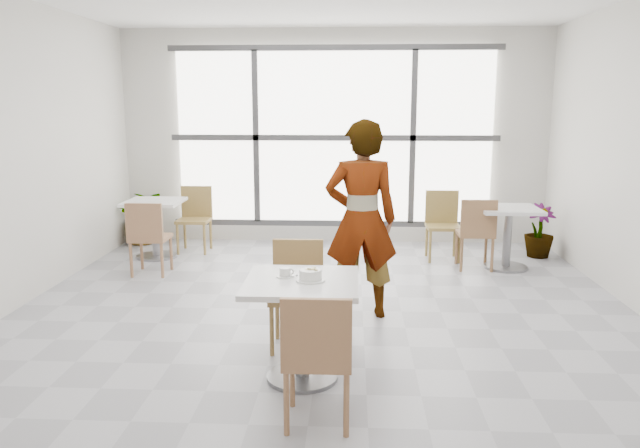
{
  "coord_description": "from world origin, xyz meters",
  "views": [
    {
      "loc": [
        0.26,
        -5.24,
        1.98
      ],
      "look_at": [
        0.0,
        -0.3,
        1.0
      ],
      "focal_mm": 34.45,
      "sensor_mm": 36.0,
      "label": 1
    }
  ],
  "objects_px": {
    "bg_chair_right_far": "(442,220)",
    "plant_left": "(144,217)",
    "main_table": "(302,310)",
    "person": "(361,220)",
    "bg_table_left": "(155,221)",
    "oatmeal_bowl": "(311,275)",
    "bg_chair_left_far": "(195,214)",
    "plant_right": "(539,231)",
    "bg_chair_left_near": "(148,233)",
    "chair_far": "(297,286)",
    "bg_table_right": "(508,229)",
    "coffee_cup": "(285,273)",
    "chair_near": "(317,352)",
    "bg_chair_right_near": "(476,229)"
  },
  "relations": [
    {
      "from": "plant_left",
      "to": "bg_chair_right_near",
      "type": "bearing_deg",
      "value": -15.02
    },
    {
      "from": "chair_near",
      "to": "bg_chair_right_near",
      "type": "relative_size",
      "value": 1.0
    },
    {
      "from": "person",
      "to": "coffee_cup",
      "type": "bearing_deg",
      "value": 61.67
    },
    {
      "from": "bg_chair_right_far",
      "to": "bg_chair_left_near",
      "type": "bearing_deg",
      "value": -164.07
    },
    {
      "from": "bg_chair_left_far",
      "to": "chair_far",
      "type": "bearing_deg",
      "value": -62.63
    },
    {
      "from": "coffee_cup",
      "to": "bg_chair_right_near",
      "type": "bearing_deg",
      "value": 56.94
    },
    {
      "from": "oatmeal_bowl",
      "to": "coffee_cup",
      "type": "height_order",
      "value": "oatmeal_bowl"
    },
    {
      "from": "main_table",
      "to": "oatmeal_bowl",
      "type": "xyz_separation_m",
      "value": [
        0.06,
        -0.02,
        0.27
      ]
    },
    {
      "from": "bg_table_right",
      "to": "main_table",
      "type": "bearing_deg",
      "value": -125.05
    },
    {
      "from": "bg_table_left",
      "to": "bg_chair_right_near",
      "type": "distance_m",
      "value": 4.05
    },
    {
      "from": "bg_table_left",
      "to": "plant_right",
      "type": "xyz_separation_m",
      "value": [
        4.98,
        0.29,
        -0.14
      ]
    },
    {
      "from": "bg_chair_left_near",
      "to": "bg_chair_right_near",
      "type": "distance_m",
      "value": 3.86
    },
    {
      "from": "bg_table_left",
      "to": "bg_chair_left_near",
      "type": "distance_m",
      "value": 0.88
    },
    {
      "from": "bg_chair_left_far",
      "to": "plant_right",
      "type": "distance_m",
      "value": 4.56
    },
    {
      "from": "oatmeal_bowl",
      "to": "plant_left",
      "type": "distance_m",
      "value": 5.08
    },
    {
      "from": "bg_table_left",
      "to": "bg_chair_left_near",
      "type": "relative_size",
      "value": 0.86
    },
    {
      "from": "chair_near",
      "to": "plant_right",
      "type": "xyz_separation_m",
      "value": [
        2.64,
        4.46,
        -0.15
      ]
    },
    {
      "from": "coffee_cup",
      "to": "person",
      "type": "height_order",
      "value": "person"
    },
    {
      "from": "main_table",
      "to": "bg_chair_right_near",
      "type": "distance_m",
      "value": 3.59
    },
    {
      "from": "main_table",
      "to": "chair_far",
      "type": "relative_size",
      "value": 0.92
    },
    {
      "from": "bg_chair_right_far",
      "to": "plant_left",
      "type": "relative_size",
      "value": 1.14
    },
    {
      "from": "coffee_cup",
      "to": "bg_chair_left_far",
      "type": "bearing_deg",
      "value": 113.24
    },
    {
      "from": "bg_chair_left_near",
      "to": "plant_left",
      "type": "xyz_separation_m",
      "value": [
        -0.61,
        1.64,
        -0.12
      ]
    },
    {
      "from": "chair_far",
      "to": "plant_right",
      "type": "relative_size",
      "value": 1.25
    },
    {
      "from": "person",
      "to": "bg_table_right",
      "type": "distance_m",
      "value": 2.57
    },
    {
      "from": "person",
      "to": "bg_table_right",
      "type": "height_order",
      "value": "person"
    },
    {
      "from": "person",
      "to": "bg_chair_left_far",
      "type": "xyz_separation_m",
      "value": [
        -2.21,
        2.5,
        -0.42
      ]
    },
    {
      "from": "person",
      "to": "plant_left",
      "type": "height_order",
      "value": "person"
    },
    {
      "from": "person",
      "to": "bg_chair_left_far",
      "type": "bearing_deg",
      "value": -54.03
    },
    {
      "from": "coffee_cup",
      "to": "bg_chair_left_far",
      "type": "xyz_separation_m",
      "value": [
        -1.65,
        3.83,
        -0.28
      ]
    },
    {
      "from": "chair_far",
      "to": "bg_chair_left_far",
      "type": "height_order",
      "value": "same"
    },
    {
      "from": "chair_far",
      "to": "bg_chair_left_near",
      "type": "relative_size",
      "value": 1.0
    },
    {
      "from": "main_table",
      "to": "person",
      "type": "xyz_separation_m",
      "value": [
        0.44,
        1.4,
        0.4
      ]
    },
    {
      "from": "main_table",
      "to": "plant_right",
      "type": "distance_m",
      "value": 4.7
    },
    {
      "from": "chair_far",
      "to": "bg_chair_right_near",
      "type": "distance_m",
      "value": 3.09
    },
    {
      "from": "chair_far",
      "to": "coffee_cup",
      "type": "relative_size",
      "value": 5.47
    },
    {
      "from": "bg_chair_left_near",
      "to": "bg_chair_right_near",
      "type": "relative_size",
      "value": 1.0
    },
    {
      "from": "bg_table_left",
      "to": "bg_chair_right_far",
      "type": "relative_size",
      "value": 0.86
    },
    {
      "from": "bg_table_left",
      "to": "bg_chair_right_far",
      "type": "xyz_separation_m",
      "value": [
        3.71,
        0.15,
        0.01
      ]
    },
    {
      "from": "oatmeal_bowl",
      "to": "person",
      "type": "xyz_separation_m",
      "value": [
        0.37,
        1.42,
        0.13
      ]
    },
    {
      "from": "chair_near",
      "to": "oatmeal_bowl",
      "type": "relative_size",
      "value": 4.14
    },
    {
      "from": "oatmeal_bowl",
      "to": "bg_table_left",
      "type": "bearing_deg",
      "value": 122.72
    },
    {
      "from": "bg_chair_right_near",
      "to": "plant_left",
      "type": "xyz_separation_m",
      "value": [
        -4.45,
        1.19,
        -0.12
      ]
    },
    {
      "from": "oatmeal_bowl",
      "to": "bg_chair_left_far",
      "type": "relative_size",
      "value": 0.24
    },
    {
      "from": "chair_near",
      "to": "plant_right",
      "type": "height_order",
      "value": "chair_near"
    },
    {
      "from": "coffee_cup",
      "to": "bg_table_right",
      "type": "xyz_separation_m",
      "value": [
        2.36,
        3.11,
        -0.29
      ]
    },
    {
      "from": "person",
      "to": "plant_right",
      "type": "relative_size",
      "value": 2.65
    },
    {
      "from": "oatmeal_bowl",
      "to": "plant_right",
      "type": "height_order",
      "value": "oatmeal_bowl"
    },
    {
      "from": "main_table",
      "to": "bg_table_left",
      "type": "relative_size",
      "value": 1.07
    },
    {
      "from": "bg_chair_left_far",
      "to": "bg_table_right",
      "type": "bearing_deg",
      "value": -10.2
    }
  ]
}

